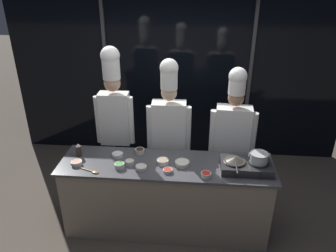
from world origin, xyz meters
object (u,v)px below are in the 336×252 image
(prep_bowl_garlic, at_px, (182,163))
(prep_bowl_chili_flakes, at_px, (168,170))
(chef_head, at_px, (114,112))
(chef_sous, at_px, (169,124))
(prep_bowl_soy_glaze, at_px, (140,151))
(prep_bowl_bean_sprouts, at_px, (130,162))
(prep_bowl_bell_pepper, at_px, (206,175))
(prep_bowl_mushrooms, at_px, (163,161))
(squeeze_bottle_soy, at_px, (79,150))
(chef_line, at_px, (233,131))
(stock_pot, at_px, (259,157))
(serving_spoon_slotted, at_px, (93,171))
(prep_bowl_scallions, at_px, (120,165))
(prep_bowl_shrimp, at_px, (76,163))
(portable_stove, at_px, (246,166))
(prep_bowl_onion, at_px, (141,167))
(prep_bowl_rice, at_px, (118,155))
(frying_pan, at_px, (235,160))

(prep_bowl_garlic, bearing_deg, prep_bowl_chili_flakes, -135.10)
(prep_bowl_garlic, height_order, chef_head, chef_head)
(prep_bowl_chili_flakes, bearing_deg, chef_sous, 93.80)
(prep_bowl_soy_glaze, bearing_deg, prep_bowl_bean_sprouts, -105.77)
(prep_bowl_bell_pepper, xyz_separation_m, prep_bowl_mushrooms, (-0.48, 0.22, -0.00))
(squeeze_bottle_soy, bearing_deg, chef_line, 13.00)
(prep_bowl_bean_sprouts, distance_m, prep_bowl_garlic, 0.59)
(prep_bowl_bean_sprouts, bearing_deg, stock_pot, 0.15)
(serving_spoon_slotted, bearing_deg, prep_bowl_chili_flakes, 5.21)
(chef_line, bearing_deg, prep_bowl_scallions, 30.76)
(prep_bowl_bell_pepper, bearing_deg, prep_bowl_shrimp, 175.50)
(prep_bowl_shrimp, height_order, prep_bowl_bell_pepper, prep_bowl_bell_pepper)
(prep_bowl_soy_glaze, distance_m, prep_bowl_garlic, 0.56)
(prep_bowl_shrimp, bearing_deg, chef_sous, 32.37)
(prep_bowl_bell_pepper, bearing_deg, prep_bowl_soy_glaze, 150.97)
(portable_stove, bearing_deg, squeeze_bottle_soy, 176.16)
(chef_line, bearing_deg, prep_bowl_mushrooms, 36.38)
(prep_bowl_mushrooms, xyz_separation_m, chef_head, (-0.66, 0.57, 0.33))
(serving_spoon_slotted, xyz_separation_m, chef_line, (1.54, 0.73, 0.19))
(prep_bowl_shrimp, relative_size, prep_bowl_chili_flakes, 1.22)
(prep_bowl_mushrooms, bearing_deg, prep_bowl_onion, -150.59)
(prep_bowl_shrimp, bearing_deg, prep_bowl_garlic, 4.51)
(squeeze_bottle_soy, bearing_deg, prep_bowl_scallions, -21.85)
(stock_pot, xyz_separation_m, serving_spoon_slotted, (-1.77, -0.19, -0.16))
(prep_bowl_rice, bearing_deg, squeeze_bottle_soy, -176.77)
(stock_pot, relative_size, prep_bowl_bean_sprouts, 2.20)
(frying_pan, xyz_separation_m, stock_pot, (0.25, 0.00, 0.04))
(prep_bowl_chili_flakes, relative_size, chef_line, 0.06)
(prep_bowl_bean_sprouts, bearing_deg, prep_bowl_onion, -29.46)
(squeeze_bottle_soy, bearing_deg, stock_pot, -3.59)
(prep_bowl_shrimp, height_order, prep_bowl_scallions, prep_bowl_scallions)
(squeeze_bottle_soy, xyz_separation_m, prep_bowl_chili_flakes, (1.06, -0.24, -0.06))
(frying_pan, xyz_separation_m, chef_sous, (-0.76, 0.57, 0.12))
(prep_bowl_chili_flakes, xyz_separation_m, serving_spoon_slotted, (-0.81, -0.07, -0.01))
(prep_bowl_rice, relative_size, prep_bowl_soy_glaze, 1.18)
(portable_stove, bearing_deg, chef_sous, 147.66)
(portable_stove, bearing_deg, prep_bowl_rice, 173.99)
(prep_bowl_onion, height_order, prep_bowl_garlic, prep_bowl_garlic)
(portable_stove, distance_m, prep_bowl_scallions, 1.38)
(prep_bowl_garlic, height_order, chef_sous, chef_sous)
(squeeze_bottle_soy, height_order, chef_sous, chef_sous)
(prep_bowl_scallions, xyz_separation_m, chef_sous, (0.49, 0.64, 0.21))
(prep_bowl_chili_flakes, xyz_separation_m, chef_line, (0.73, 0.66, 0.17))
(portable_stove, distance_m, prep_bowl_bell_pepper, 0.47)
(chef_head, bearing_deg, prep_bowl_onion, 120.62)
(prep_bowl_mushrooms, relative_size, chef_line, 0.07)
(prep_bowl_onion, bearing_deg, prep_bowl_scallions, 179.62)
(frying_pan, bearing_deg, chef_sous, 143.37)
(frying_pan, height_order, prep_bowl_bean_sprouts, frying_pan)
(squeeze_bottle_soy, xyz_separation_m, prep_bowl_garlic, (1.21, -0.10, -0.05))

